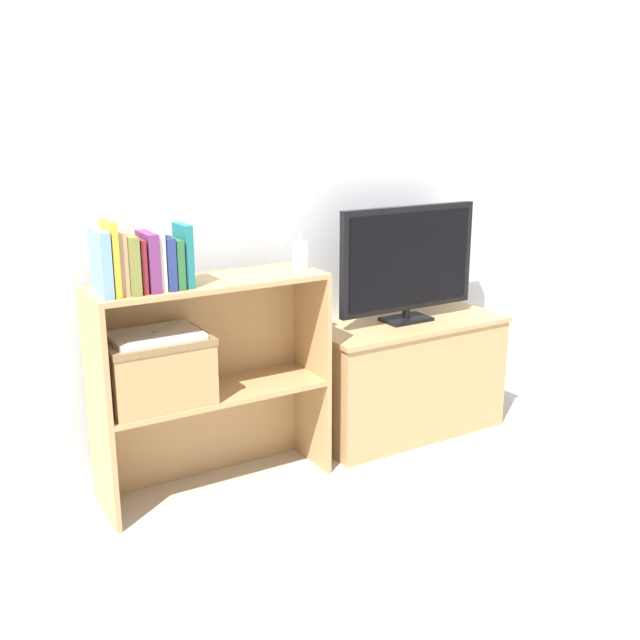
# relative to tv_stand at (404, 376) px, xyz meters

# --- Properties ---
(ground_plane) EXTENTS (16.00, 16.00, 0.00)m
(ground_plane) POSITION_rel_tv_stand_xyz_m (-0.50, -0.20, -0.27)
(ground_plane) COLOR #BCB2A3
(wall_back) EXTENTS (10.00, 0.05, 2.40)m
(wall_back) POSITION_rel_tv_stand_xyz_m (-0.50, 0.24, 0.93)
(wall_back) COLOR silver
(wall_back) RESTS_ON ground_plane
(tv_stand) EXTENTS (0.92, 0.43, 0.54)m
(tv_stand) POSITION_rel_tv_stand_xyz_m (0.00, 0.00, 0.00)
(tv_stand) COLOR tan
(tv_stand) RESTS_ON ground_plane
(tv) EXTENTS (0.71, 0.14, 0.53)m
(tv) POSITION_rel_tv_stand_xyz_m (0.00, -0.00, 0.55)
(tv) COLOR black
(tv) RESTS_ON tv_stand
(bookshelf_lower_tier) EXTENTS (0.91, 0.30, 0.41)m
(bookshelf_lower_tier) POSITION_rel_tv_stand_xyz_m (-0.99, 0.00, -0.00)
(bookshelf_lower_tier) COLOR tan
(bookshelf_lower_tier) RESTS_ON ground_plane
(bookshelf_upper_tier) EXTENTS (0.91, 0.30, 0.44)m
(bookshelf_upper_tier) POSITION_rel_tv_stand_xyz_m (-0.99, 0.00, 0.42)
(bookshelf_upper_tier) COLOR tan
(bookshelf_upper_tier) RESTS_ON bookshelf_lower_tier
(book_skyblue) EXTENTS (0.04, 0.15, 0.23)m
(book_skyblue) POSITION_rel_tv_stand_xyz_m (-1.39, -0.10, 0.70)
(book_skyblue) COLOR #709ECC
(book_skyblue) RESTS_ON bookshelf_upper_tier
(book_mustard) EXTENTS (0.02, 0.15, 0.26)m
(book_mustard) POSITION_rel_tv_stand_xyz_m (-1.36, -0.10, 0.71)
(book_mustard) COLOR gold
(book_mustard) RESTS_ON bookshelf_upper_tier
(book_tan) EXTENTS (0.03, 0.13, 0.22)m
(book_tan) POSITION_rel_tv_stand_xyz_m (-1.33, -0.10, 0.69)
(book_tan) COLOR tan
(book_tan) RESTS_ON bookshelf_upper_tier
(book_olive) EXTENTS (0.03, 0.16, 0.20)m
(book_olive) POSITION_rel_tv_stand_xyz_m (-1.30, -0.10, 0.69)
(book_olive) COLOR olive
(book_olive) RESTS_ON bookshelf_upper_tier
(book_maroon) EXTENTS (0.02, 0.14, 0.19)m
(book_maroon) POSITION_rel_tv_stand_xyz_m (-1.26, -0.10, 0.68)
(book_maroon) COLOR maroon
(book_maroon) RESTS_ON bookshelf_upper_tier
(book_plum) EXTENTS (0.04, 0.15, 0.21)m
(book_plum) POSITION_rel_tv_stand_xyz_m (-1.23, -0.10, 0.69)
(book_plum) COLOR #6B2D66
(book_plum) RESTS_ON bookshelf_upper_tier
(book_ivory) EXTENTS (0.02, 0.13, 0.25)m
(book_ivory) POSITION_rel_tv_stand_xyz_m (-1.19, -0.10, 0.71)
(book_ivory) COLOR silver
(book_ivory) RESTS_ON bookshelf_upper_tier
(book_navy) EXTENTS (0.03, 0.15, 0.19)m
(book_navy) POSITION_rel_tv_stand_xyz_m (-1.17, -0.10, 0.68)
(book_navy) COLOR navy
(book_navy) RESTS_ON bookshelf_upper_tier
(book_forest) EXTENTS (0.03, 0.15, 0.18)m
(book_forest) POSITION_rel_tv_stand_xyz_m (-1.13, -0.10, 0.67)
(book_forest) COLOR #286638
(book_forest) RESTS_ON bookshelf_upper_tier
(book_teal) EXTENTS (0.03, 0.13, 0.23)m
(book_teal) POSITION_rel_tv_stand_xyz_m (-1.10, -0.10, 0.70)
(book_teal) COLOR #1E7075
(book_teal) RESTS_ON bookshelf_upper_tier
(baby_monitor) EXTENTS (0.05, 0.04, 0.14)m
(baby_monitor) POSITION_rel_tv_stand_xyz_m (-0.59, -0.05, 0.64)
(baby_monitor) COLOR white
(baby_monitor) RESTS_ON bookshelf_upper_tier
(storage_basket_left) EXTENTS (0.39, 0.27, 0.25)m
(storage_basket_left) POSITION_rel_tv_stand_xyz_m (-1.21, -0.07, 0.28)
(storage_basket_left) COLOR tan
(storage_basket_left) RESTS_ON bookshelf_lower_tier
(laptop) EXTENTS (0.32, 0.24, 0.02)m
(laptop) POSITION_rel_tv_stand_xyz_m (-1.21, -0.07, 0.41)
(laptop) COLOR #BCBCC1
(laptop) RESTS_ON storage_basket_left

